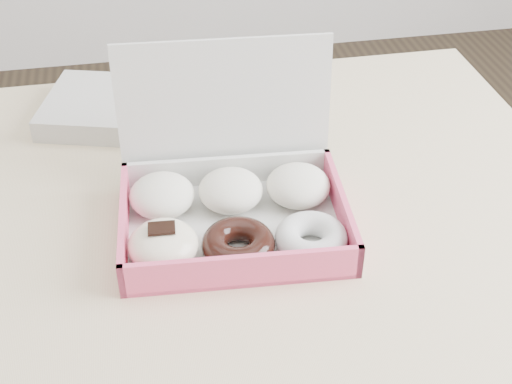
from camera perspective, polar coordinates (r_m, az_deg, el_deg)
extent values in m
cube|color=#CBAF85|center=(1.01, -6.99, -2.12)|extent=(1.20, 0.80, 0.04)
cylinder|color=#CBAF85|center=(1.63, 12.50, -2.41)|extent=(0.05, 0.05, 0.71)
cube|color=silver|center=(0.95, -1.72, -3.04)|extent=(0.31, 0.24, 0.01)
cube|color=#ED4E76|center=(0.86, -1.08, -6.38)|extent=(0.30, 0.03, 0.05)
cube|color=silver|center=(1.02, -2.30, 1.64)|extent=(0.30, 0.03, 0.05)
cube|color=#ED4E76|center=(0.94, -10.51, -2.65)|extent=(0.02, 0.22, 0.05)
cube|color=#ED4E76|center=(0.96, 6.85, -1.36)|extent=(0.02, 0.22, 0.05)
cube|color=silver|center=(0.99, -2.53, 6.30)|extent=(0.30, 0.04, 0.22)
ellipsoid|color=silver|center=(0.97, -7.53, -0.26)|extent=(0.09, 0.09, 0.05)
ellipsoid|color=silver|center=(0.98, -2.04, 0.14)|extent=(0.09, 0.09, 0.05)
ellipsoid|color=silver|center=(0.99, 3.39, 0.53)|extent=(0.09, 0.09, 0.05)
ellipsoid|color=beige|center=(0.89, -7.43, -4.21)|extent=(0.09, 0.09, 0.05)
cube|color=black|center=(0.88, -7.57, -2.89)|extent=(0.04, 0.03, 0.00)
torus|color=black|center=(0.90, -1.43, -4.18)|extent=(0.10, 0.10, 0.03)
torus|color=white|center=(0.91, 4.44, -3.71)|extent=(0.10, 0.10, 0.03)
cube|color=silver|center=(1.21, -11.14, 6.64)|extent=(0.27, 0.24, 0.04)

